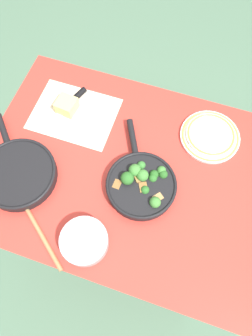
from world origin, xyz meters
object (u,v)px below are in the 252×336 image
object	(u,v)px
grater_knife	(72,102)
wooden_spoon	(29,213)
skillet_broccoli	(141,183)
prep_bowl_steel	(84,241)
skillet_eggs	(19,173)
cheese_block	(67,106)
dinner_plate_stack	(210,136)

from	to	relation	value
grater_knife	wooden_spoon	bearing A→B (deg)	25.05
skillet_broccoli	grater_knife	bearing A→B (deg)	29.19
grater_knife	prep_bowl_steel	size ratio (longest dim) A/B	1.42
skillet_eggs	grater_knife	bearing A→B (deg)	-51.55
skillet_broccoli	grater_knife	world-z (taller)	skillet_broccoli
skillet_broccoli	skillet_eggs	xyz separation A→B (m)	(-0.43, -0.10, -0.00)
cheese_block	skillet_eggs	bearing A→B (deg)	-98.98
grater_knife	dinner_plate_stack	bearing A→B (deg)	113.05
dinner_plate_stack	prep_bowl_steel	xyz separation A→B (m)	(-0.31, -0.53, 0.01)
skillet_broccoli	skillet_eggs	bearing A→B (deg)	76.54
skillet_eggs	grater_knife	distance (m)	0.36
grater_knife	cheese_block	size ratio (longest dim) A/B	2.74
skillet_eggs	dinner_plate_stack	bearing A→B (deg)	-101.41
grater_knife	dinner_plate_stack	size ratio (longest dim) A/B	0.97
dinner_plate_stack	prep_bowl_steel	world-z (taller)	prep_bowl_steel
skillet_eggs	cheese_block	xyz separation A→B (m)	(0.05, 0.32, 0.00)
skillet_eggs	prep_bowl_steel	bearing A→B (deg)	-158.14
skillet_broccoli	cheese_block	xyz separation A→B (m)	(-0.38, 0.22, 0.00)
wooden_spoon	cheese_block	distance (m)	0.44
cheese_block	grater_knife	bearing A→B (deg)	83.02
wooden_spoon	prep_bowl_steel	world-z (taller)	prep_bowl_steel
skillet_broccoli	cheese_block	size ratio (longest dim) A/B	4.56
skillet_eggs	prep_bowl_steel	distance (m)	0.35
skillet_broccoli	cheese_block	distance (m)	0.44
skillet_broccoli	wooden_spoon	world-z (taller)	skillet_broccoli
skillet_eggs	cheese_block	distance (m)	0.33
skillet_eggs	grater_knife	world-z (taller)	skillet_eggs
grater_knife	dinner_plate_stack	xyz separation A→B (m)	(0.57, 0.02, 0.00)
grater_knife	prep_bowl_steel	bearing A→B (deg)	47.83
grater_knife	dinner_plate_stack	world-z (taller)	dinner_plate_stack
skillet_eggs	prep_bowl_steel	xyz separation A→B (m)	(0.31, -0.15, 0.00)
skillet_broccoli	wooden_spoon	xyz separation A→B (m)	(-0.34, -0.22, -0.02)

